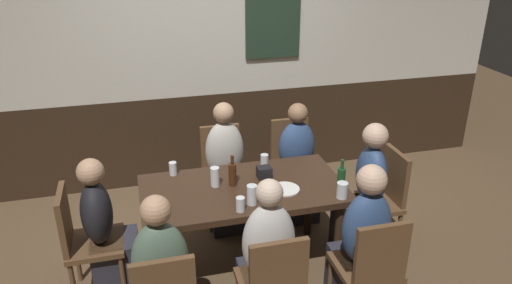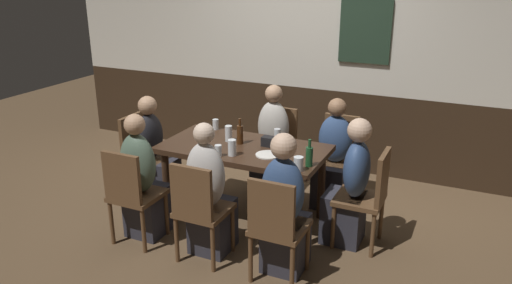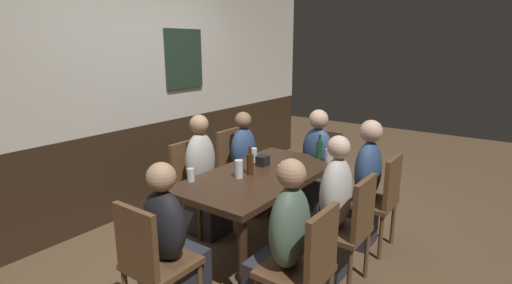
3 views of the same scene
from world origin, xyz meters
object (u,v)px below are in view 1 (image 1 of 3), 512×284
Objects in this scene: chair_head_east at (382,195)px; chair_right_near at (371,266)px; chair_mid_far at (223,168)px; condiment_caddy at (264,172)px; chair_right_far at (292,160)px; person_right_far at (298,171)px; person_head_east at (364,199)px; chair_head_west at (83,237)px; person_right_near at (360,251)px; person_mid_far at (226,177)px; plate_white_large at (285,189)px; person_mid_near at (266,268)px; highball_clear at (215,178)px; tumbler_water at (264,163)px; beer_bottle_brown at (232,174)px; beer_glass_tall at (173,169)px; chair_mid_near at (273,284)px; dining_table at (243,198)px; pint_glass_amber at (342,191)px; pint_glass_stout at (240,205)px; beer_bottle_green at (341,177)px; tumbler_short at (252,196)px; person_head_west at (108,238)px.

chair_right_near is at bearing -121.84° from chair_head_east.
condiment_caddy is at bearing -74.48° from chair_mid_far.
person_right_far is at bearing -90.00° from chair_right_far.
chair_right_near is at bearing -112.91° from person_head_east.
person_right_near reaches higher than chair_head_west.
person_mid_far is at bearing 147.18° from person_head_east.
chair_mid_far reaches higher than plate_white_large.
chair_mid_far is 0.75× the size of person_mid_near.
person_mid_far is 0.69m from highball_clear.
tumbler_water is at bearing -67.90° from chair_mid_far.
chair_right_far is at bearing 45.92° from beer_bottle_brown.
beer_glass_tall is at bearing 172.30° from tumbler_water.
chair_mid_near is 4.05× the size of plate_white_large.
chair_mid_far is at bearing 180.00° from chair_right_far.
dining_table is 0.95m from person_right_near.
person_mid_near is at bearing 179.94° from person_right_near.
pint_glass_amber reaches higher than pint_glass_stout.
plate_white_large is at bearing -80.51° from tumbler_water.
beer_bottle_green is at bearing -15.85° from dining_table.
highball_clear is at bearing 154.74° from pint_glass_amber.
chair_mid_near is 0.65m from tumbler_short.
person_head_east is at bearing -3.53° from highball_clear.
person_right_far is 7.27× the size of highball_clear.
tumbler_short reaches higher than plate_white_large.
chair_mid_far is at bearing 90.00° from chair_mid_near.
person_head_east is 0.74m from person_right_near.
pint_glass_stout is 0.98× the size of beer_glass_tall.
dining_table is 1.07m from chair_right_far.
pint_glass_stout is at bearing -171.53° from beer_bottle_green.
pint_glass_stout is 0.52m from condiment_caddy.
person_head_east reaches higher than highball_clear.
pint_glass_amber is 0.75m from pint_glass_stout.
chair_mid_far is 1.11m from tumbler_short.
person_right_far is at bearing 15.28° from beer_glass_tall.
beer_bottle_green is (1.72, -0.20, 0.37)m from person_head_west.
person_head_east is 0.78m from plate_white_large.
chair_head_west is at bearing -150.92° from person_mid_far.
chair_right_near is (-0.51, -0.82, 0.00)m from chair_head_east.
tumbler_water is 0.14m from condiment_caddy.
dining_table is 1.73× the size of chair_right_far.
plate_white_large is at bearing 67.16° from chair_mid_near.
chair_head_east is at bearing 0.00° from person_head_west.
highball_clear reaches higher than chair_right_near.
person_right_far is 1.28m from pint_glass_stout.
chair_right_near is 7.39× the size of pint_glass_amber.
person_mid_near is 10.61× the size of condiment_caddy.
chair_mid_near is at bearing -85.67° from beer_bottle_brown.
person_right_far reaches higher than beer_glass_tall.
person_head_east is at bearing 180.00° from chair_head_east.
person_head_east is 0.57m from pint_glass_amber.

